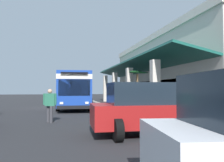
# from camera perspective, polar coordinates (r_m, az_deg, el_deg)

# --- Properties ---
(ground) EXTENTS (120.00, 120.00, 0.00)m
(ground) POSITION_cam_1_polar(r_m,az_deg,el_deg) (23.34, 5.17, -6.31)
(ground) COLOR #262628
(curb_strip) EXTENTS (28.51, 0.50, 0.12)m
(curb_strip) POSITION_cam_1_polar(r_m,az_deg,el_deg) (23.62, -1.89, -6.12)
(curb_strip) COLOR #9E998E
(curb_strip) RESTS_ON ground
(plaza_building) EXTENTS (24.06, 13.35, 7.31)m
(plaza_building) POSITION_cam_1_polar(r_m,az_deg,el_deg) (27.10, 18.56, 2.12)
(plaza_building) COLOR beige
(plaza_building) RESTS_ON ground
(transit_bus) EXTENTS (11.32, 3.18, 3.34)m
(transit_bus) POSITION_cam_1_polar(r_m,az_deg,el_deg) (22.11, -9.41, -1.72)
(transit_bus) COLOR #193D9E
(transit_bus) RESTS_ON ground
(parked_suv_red) EXTENTS (2.83, 4.87, 1.97)m
(parked_suv_red) POSITION_cam_1_polar(r_m,az_deg,el_deg) (8.94, 10.35, -6.57)
(parked_suv_red) COLOR maroon
(parked_suv_red) RESTS_ON ground
(pedestrian) EXTENTS (0.40, 0.68, 1.74)m
(pedestrian) POSITION_cam_1_polar(r_m,az_deg,el_deg) (12.35, -15.25, -5.44)
(pedestrian) COLOR #38383D
(pedestrian) RESTS_ON ground
(potted_palm) EXTENTS (1.73, 1.80, 3.27)m
(potted_palm) POSITION_cam_1_polar(r_m,az_deg,el_deg) (18.45, 6.35, -5.18)
(potted_palm) COLOR gray
(potted_palm) RESTS_ON ground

